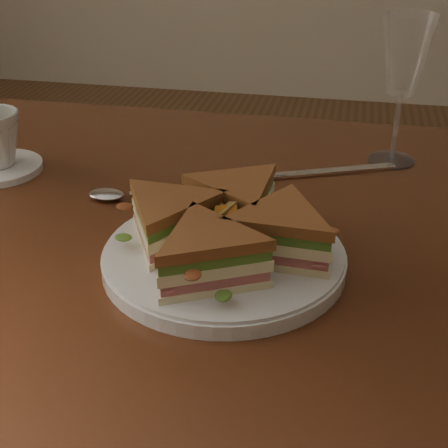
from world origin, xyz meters
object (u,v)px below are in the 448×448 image
(table, at_px, (221,285))
(spoon, at_px, (124,194))
(plate, at_px, (224,258))
(sandwich_wedges, at_px, (224,228))
(knife, at_px, (319,173))
(wine_glass, at_px, (405,59))

(table, xyz_separation_m, spoon, (-0.14, 0.03, 0.10))
(plate, relative_size, sandwich_wedges, 1.02)
(knife, xyz_separation_m, wine_glass, (0.10, 0.07, 0.15))
(sandwich_wedges, height_order, spoon, sandwich_wedges)
(spoon, bearing_deg, wine_glass, 6.29)
(wine_glass, bearing_deg, table, -132.46)
(sandwich_wedges, distance_m, wine_glass, 0.40)
(table, distance_m, wine_glass, 0.40)
(plate, bearing_deg, table, 103.91)
(table, xyz_separation_m, wine_glass, (0.21, 0.23, 0.25))
(spoon, xyz_separation_m, knife, (0.25, 0.13, -0.00))
(plate, relative_size, knife, 1.30)
(table, height_order, knife, knife)
(plate, distance_m, knife, 0.28)
(table, height_order, wine_glass, wine_glass)
(table, relative_size, knife, 5.94)
(plate, relative_size, wine_glass, 1.23)
(table, distance_m, plate, 0.15)
(spoon, xyz_separation_m, wine_glass, (0.35, 0.20, 0.15))
(table, xyz_separation_m, plate, (0.03, -0.10, 0.11))
(table, xyz_separation_m, knife, (0.11, 0.16, 0.10))
(spoon, bearing_deg, knife, 4.18)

